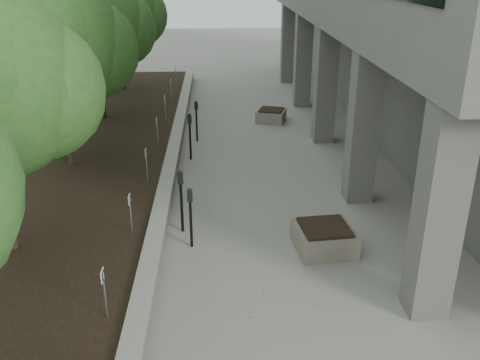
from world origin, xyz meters
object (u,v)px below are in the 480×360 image
object	(u,v)px
crabapple_tree_5	(119,30)
planter_back	(271,115)
crabapple_tree_4	(97,46)
parking_meter_5	(197,121)
crabapple_tree_3	(60,73)
parking_meter_3	(181,201)
parking_meter_2	(191,218)
planter_front	(324,238)
parking_meter_4	(190,137)

from	to	relation	value
crabapple_tree_5	planter_back	bearing A→B (deg)	-34.05
crabapple_tree_4	parking_meter_5	world-z (taller)	crabapple_tree_4
parking_meter_5	crabapple_tree_3	bearing A→B (deg)	-152.38
crabapple_tree_3	parking_meter_3	distance (m)	5.60
crabapple_tree_5	crabapple_tree_3	bearing A→B (deg)	-90.00
crabapple_tree_4	planter_back	distance (m)	7.21
planter_back	crabapple_tree_4	bearing A→B (deg)	-175.30
parking_meter_2	parking_meter_3	distance (m)	0.79
planter_back	crabapple_tree_5	bearing A→B (deg)	145.95
crabapple_tree_4	parking_meter_3	distance (m)	9.66
crabapple_tree_3	parking_meter_3	xyz separation A→B (m)	(3.52, -3.69, -2.33)
parking_meter_5	planter_back	xyz separation A→B (m)	(2.93, 2.39, -0.49)
parking_meter_3	planter_front	distance (m)	3.43
parking_meter_2	parking_meter_5	world-z (taller)	parking_meter_5
crabapple_tree_3	parking_meter_2	distance (m)	6.29
parking_meter_3	parking_meter_4	world-z (taller)	parking_meter_3
parking_meter_3	planter_back	xyz separation A→B (m)	(3.08, 9.23, -0.54)
crabapple_tree_5	parking_meter_3	world-z (taller)	crabapple_tree_5
crabapple_tree_5	parking_meter_5	size ratio (longest dim) A/B	3.64
crabapple_tree_3	parking_meter_5	xyz separation A→B (m)	(3.67, 3.15, -2.37)
crabapple_tree_4	parking_meter_2	bearing A→B (deg)	-68.24
crabapple_tree_4	planter_back	xyz separation A→B (m)	(6.60, 0.54, -2.87)
parking_meter_2	planter_front	xyz separation A→B (m)	(3.00, -0.26, -0.43)
crabapple_tree_5	planter_front	world-z (taller)	crabapple_tree_5
crabapple_tree_3	planter_back	xyz separation A→B (m)	(6.60, 5.54, -2.87)
crabapple_tree_4	parking_meter_5	size ratio (longest dim) A/B	3.64
crabapple_tree_5	planter_front	size ratio (longest dim) A/B	4.32
parking_meter_3	planter_front	world-z (taller)	parking_meter_3
crabapple_tree_4	parking_meter_4	size ratio (longest dim) A/B	3.50
crabapple_tree_4	parking_meter_2	world-z (taller)	crabapple_tree_4
planter_front	planter_back	distance (m)	10.24
crabapple_tree_5	planter_front	bearing A→B (deg)	-65.29
parking_meter_3	planter_front	size ratio (longest dim) A/B	1.26
crabapple_tree_3	planter_front	world-z (taller)	crabapple_tree_3
parking_meter_3	planter_front	bearing A→B (deg)	-18.65
parking_meter_5	planter_back	distance (m)	3.81
crabapple_tree_5	parking_meter_2	bearing A→B (deg)	-75.38
parking_meter_4	crabapple_tree_4	bearing A→B (deg)	126.24
parking_meter_2	crabapple_tree_5	bearing A→B (deg)	102.32
parking_meter_2	parking_meter_3	bearing A→B (deg)	106.04
crabapple_tree_3	planter_front	bearing A→B (deg)	-34.77
crabapple_tree_3	parking_meter_2	world-z (taller)	crabapple_tree_3
crabapple_tree_3	crabapple_tree_4	xyz separation A→B (m)	(0.00, 5.00, 0.00)
crabapple_tree_3	planter_back	distance (m)	9.08
crabapple_tree_5	planter_back	size ratio (longest dim) A/B	5.00
parking_meter_5	planter_front	size ratio (longest dim) A/B	1.19
parking_meter_4	planter_back	distance (m)	5.29
parking_meter_2	parking_meter_5	bearing A→B (deg)	88.44
crabapple_tree_3	crabapple_tree_4	size ratio (longest dim) A/B	1.00
parking_meter_3	parking_meter_5	bearing A→B (deg)	87.34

